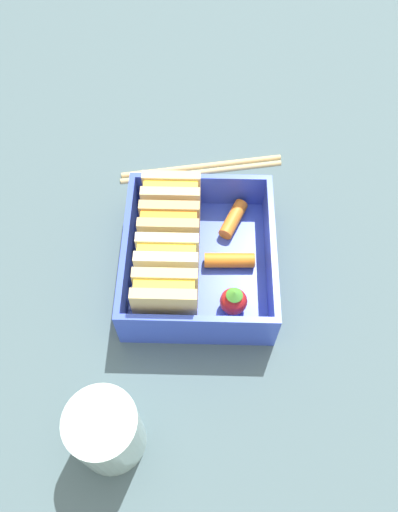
{
  "coord_description": "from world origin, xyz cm",
  "views": [
    {
      "loc": [
        -25.95,
        -0.62,
        46.13
      ],
      "look_at": [
        0.0,
        0.0,
        2.7
      ],
      "focal_mm": 35.0,
      "sensor_mm": 36.0,
      "label": 1
    }
  ],
  "objects_px": {
    "sandwich_center_left": "(168,264)",
    "strawberry_far_left": "(234,301)",
    "sandwich_center_right": "(172,201)",
    "chopstick_pair": "(200,168)",
    "sandwich_left": "(166,298)",
    "drinking_glass": "(107,432)",
    "carrot_stick_left": "(229,263)",
    "sandwich_center": "(170,231)",
    "carrot_stick_far_left": "(233,219)"
  },
  "relations": [
    {
      "from": "sandwich_center_left",
      "to": "chopstick_pair",
      "type": "height_order",
      "value": "sandwich_center_left"
    },
    {
      "from": "sandwich_center_right",
      "to": "sandwich_center_left",
      "type": "bearing_deg",
      "value": 180.0
    },
    {
      "from": "sandwich_center_right",
      "to": "chopstick_pair",
      "type": "bearing_deg",
      "value": -18.97
    },
    {
      "from": "sandwich_left",
      "to": "strawberry_far_left",
      "type": "distance_m",
      "value": 0.07
    },
    {
      "from": "sandwich_left",
      "to": "carrot_stick_far_left",
      "type": "xyz_separation_m",
      "value": [
        0.11,
        -0.07,
        -0.02
      ]
    },
    {
      "from": "sandwich_left",
      "to": "chopstick_pair",
      "type": "relative_size",
      "value": 0.32
    },
    {
      "from": "sandwich_center_left",
      "to": "sandwich_center_right",
      "type": "bearing_deg",
      "value": 0.0
    },
    {
      "from": "sandwich_left",
      "to": "carrot_stick_left",
      "type": "relative_size",
      "value": 1.2
    },
    {
      "from": "sandwich_center",
      "to": "sandwich_center_right",
      "type": "relative_size",
      "value": 1.0
    },
    {
      "from": "sandwich_center",
      "to": "drinking_glass",
      "type": "distance_m",
      "value": 0.2
    },
    {
      "from": "strawberry_far_left",
      "to": "carrot_stick_far_left",
      "type": "xyz_separation_m",
      "value": [
        0.1,
        -0.0,
        -0.01
      ]
    },
    {
      "from": "carrot_stick_left",
      "to": "drinking_glass",
      "type": "bearing_deg",
      "value": 149.2
    },
    {
      "from": "sandwich_left",
      "to": "sandwich_center",
      "type": "bearing_deg",
      "value": 0.0
    },
    {
      "from": "sandwich_center_left",
      "to": "sandwich_center",
      "type": "height_order",
      "value": "same"
    },
    {
      "from": "carrot_stick_left",
      "to": "chopstick_pair",
      "type": "xyz_separation_m",
      "value": [
        0.14,
        0.03,
        -0.02
      ]
    },
    {
      "from": "sandwich_center",
      "to": "drinking_glass",
      "type": "height_order",
      "value": "same"
    },
    {
      "from": "sandwich_center",
      "to": "carrot_stick_left",
      "type": "relative_size",
      "value": 1.2
    },
    {
      "from": "carrot_stick_left",
      "to": "sandwich_center_right",
      "type": "bearing_deg",
      "value": 45.62
    },
    {
      "from": "sandwich_center_left",
      "to": "carrot_stick_far_left",
      "type": "relative_size",
      "value": 1.36
    },
    {
      "from": "drinking_glass",
      "to": "chopstick_pair",
      "type": "bearing_deg",
      "value": -12.54
    },
    {
      "from": "sandwich_center_left",
      "to": "carrot_stick_far_left",
      "type": "bearing_deg",
      "value": -42.85
    },
    {
      "from": "sandwich_center_left",
      "to": "sandwich_center_right",
      "type": "relative_size",
      "value": 1.0
    },
    {
      "from": "sandwich_center",
      "to": "carrot_stick_left",
      "type": "height_order",
      "value": "sandwich_center"
    },
    {
      "from": "sandwich_center_left",
      "to": "drinking_glass",
      "type": "height_order",
      "value": "same"
    },
    {
      "from": "sandwich_left",
      "to": "sandwich_center_right",
      "type": "xyz_separation_m",
      "value": [
        0.11,
        0.0,
        0.0
      ]
    },
    {
      "from": "sandwich_center_left",
      "to": "strawberry_far_left",
      "type": "xyz_separation_m",
      "value": [
        -0.03,
        -0.06,
        -0.02
      ]
    },
    {
      "from": "carrot_stick_left",
      "to": "carrot_stick_far_left",
      "type": "distance_m",
      "value": 0.06
    },
    {
      "from": "strawberry_far_left",
      "to": "sandwich_center",
      "type": "bearing_deg",
      "value": 43.37
    },
    {
      "from": "sandwich_left",
      "to": "carrot_stick_left",
      "type": "xyz_separation_m",
      "value": [
        0.05,
        -0.06,
        -0.02
      ]
    },
    {
      "from": "carrot_stick_far_left",
      "to": "chopstick_pair",
      "type": "relative_size",
      "value": 0.23
    },
    {
      "from": "sandwich_left",
      "to": "sandwich_center",
      "type": "xyz_separation_m",
      "value": [
        0.08,
        0.0,
        0.0
      ]
    },
    {
      "from": "strawberry_far_left",
      "to": "carrot_stick_left",
      "type": "relative_size",
      "value": 0.64
    },
    {
      "from": "sandwich_left",
      "to": "carrot_stick_left",
      "type": "height_order",
      "value": "sandwich_left"
    },
    {
      "from": "sandwich_center_right",
      "to": "drinking_glass",
      "type": "height_order",
      "value": "same"
    },
    {
      "from": "sandwich_center",
      "to": "drinking_glass",
      "type": "relative_size",
      "value": 0.83
    },
    {
      "from": "sandwich_center_right",
      "to": "chopstick_pair",
      "type": "height_order",
      "value": "sandwich_center_right"
    },
    {
      "from": "sandwich_center_left",
      "to": "strawberry_far_left",
      "type": "relative_size",
      "value": 1.89
    },
    {
      "from": "sandwich_left",
      "to": "carrot_stick_far_left",
      "type": "bearing_deg",
      "value": -31.21
    },
    {
      "from": "strawberry_far_left",
      "to": "carrot_stick_left",
      "type": "distance_m",
      "value": 0.05
    },
    {
      "from": "chopstick_pair",
      "to": "drinking_glass",
      "type": "height_order",
      "value": "drinking_glass"
    },
    {
      "from": "carrot_stick_far_left",
      "to": "sandwich_left",
      "type": "bearing_deg",
      "value": 148.79
    },
    {
      "from": "sandwich_center_left",
      "to": "strawberry_far_left",
      "type": "height_order",
      "value": "sandwich_center_left"
    },
    {
      "from": "sandwich_center_right",
      "to": "chopstick_pair",
      "type": "distance_m",
      "value": 0.09
    },
    {
      "from": "sandwich_center",
      "to": "strawberry_far_left",
      "type": "xyz_separation_m",
      "value": [
        -0.07,
        -0.06,
        -0.02
      ]
    },
    {
      "from": "drinking_glass",
      "to": "carrot_stick_left",
      "type": "bearing_deg",
      "value": -30.8
    },
    {
      "from": "sandwich_center_right",
      "to": "carrot_stick_left",
      "type": "relative_size",
      "value": 1.2
    },
    {
      "from": "chopstick_pair",
      "to": "drinking_glass",
      "type": "distance_m",
      "value": 0.32
    },
    {
      "from": "carrot_stick_left",
      "to": "sandwich_center_left",
      "type": "bearing_deg",
      "value": 104.19
    },
    {
      "from": "sandwich_center_left",
      "to": "strawberry_far_left",
      "type": "distance_m",
      "value": 0.07
    },
    {
      "from": "drinking_glass",
      "to": "sandwich_center",
      "type": "bearing_deg",
      "value": -12.11
    }
  ]
}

